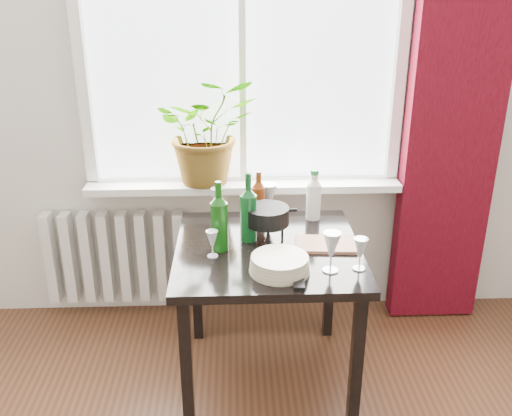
{
  "coord_description": "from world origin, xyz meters",
  "views": [
    {
      "loc": [
        -0.05,
        -0.81,
        1.91
      ],
      "look_at": [
        0.05,
        1.55,
        0.94
      ],
      "focal_mm": 40.0,
      "sensor_mm": 36.0,
      "label": 1
    }
  ],
  "objects_px": {
    "wineglass_front_left": "(212,244)",
    "fondue_pot": "(267,223)",
    "potted_plant": "(207,130)",
    "wine_bottle_right": "(248,207)",
    "wineglass_front_right": "(331,252)",
    "tv_remote": "(299,280)",
    "wine_bottle_left": "(219,216)",
    "cleaning_bottle": "(314,195)",
    "wineglass_back_left": "(217,202)",
    "wineglass_back_center": "(269,201)",
    "cutting_board": "(326,244)",
    "plate_stack": "(280,264)",
    "wineglass_far_right": "(360,254)",
    "bottle_amber": "(259,197)",
    "radiator": "(116,257)",
    "table": "(268,265)"
  },
  "relations": [
    {
      "from": "wineglass_front_left",
      "to": "plate_stack",
      "type": "height_order",
      "value": "wineglass_front_left"
    },
    {
      "from": "wineglass_front_left",
      "to": "fondue_pot",
      "type": "bearing_deg",
      "value": 35.17
    },
    {
      "from": "cleaning_bottle",
      "to": "wineglass_front_left",
      "type": "height_order",
      "value": "cleaning_bottle"
    },
    {
      "from": "plate_stack",
      "to": "cutting_board",
      "type": "height_order",
      "value": "plate_stack"
    },
    {
      "from": "bottle_amber",
      "to": "wineglass_far_right",
      "type": "bearing_deg",
      "value": -51.56
    },
    {
      "from": "cutting_board",
      "to": "potted_plant",
      "type": "bearing_deg",
      "value": 132.54
    },
    {
      "from": "wine_bottle_left",
      "to": "plate_stack",
      "type": "bearing_deg",
      "value": -40.9
    },
    {
      "from": "plate_stack",
      "to": "bottle_amber",
      "type": "bearing_deg",
      "value": 97.25
    },
    {
      "from": "radiator",
      "to": "wineglass_front_right",
      "type": "height_order",
      "value": "wineglass_front_right"
    },
    {
      "from": "wine_bottle_left",
      "to": "wine_bottle_right",
      "type": "height_order",
      "value": "wine_bottle_right"
    },
    {
      "from": "wineglass_far_right",
      "to": "wineglass_front_left",
      "type": "relative_size",
      "value": 1.16
    },
    {
      "from": "radiator",
      "to": "tv_remote",
      "type": "height_order",
      "value": "tv_remote"
    },
    {
      "from": "potted_plant",
      "to": "wineglass_far_right",
      "type": "xyz_separation_m",
      "value": [
        0.67,
        -0.84,
        -0.32
      ]
    },
    {
      "from": "wineglass_front_right",
      "to": "wineglass_back_center",
      "type": "bearing_deg",
      "value": 112.55
    },
    {
      "from": "potted_plant",
      "to": "wine_bottle_right",
      "type": "distance_m",
      "value": 0.61
    },
    {
      "from": "cleaning_bottle",
      "to": "wineglass_back_center",
      "type": "bearing_deg",
      "value": -179.05
    },
    {
      "from": "wine_bottle_right",
      "to": "table",
      "type": "bearing_deg",
      "value": -43.01
    },
    {
      "from": "wineglass_front_right",
      "to": "tv_remote",
      "type": "relative_size",
      "value": 1.21
    },
    {
      "from": "wineglass_front_left",
      "to": "plate_stack",
      "type": "xyz_separation_m",
      "value": [
        0.29,
        -0.15,
        -0.03
      ]
    },
    {
      "from": "wineglass_far_right",
      "to": "tv_remote",
      "type": "relative_size",
      "value": 0.98
    },
    {
      "from": "cleaning_bottle",
      "to": "cutting_board",
      "type": "bearing_deg",
      "value": -86.62
    },
    {
      "from": "fondue_pot",
      "to": "tv_remote",
      "type": "bearing_deg",
      "value": -97.37
    },
    {
      "from": "wineglass_back_center",
      "to": "wineglass_back_left",
      "type": "xyz_separation_m",
      "value": [
        -0.26,
        0.06,
        -0.02
      ]
    },
    {
      "from": "wine_bottle_left",
      "to": "wineglass_front_left",
      "type": "height_order",
      "value": "wine_bottle_left"
    },
    {
      "from": "wine_bottle_left",
      "to": "wine_bottle_right",
      "type": "distance_m",
      "value": 0.16
    },
    {
      "from": "table",
      "to": "cleaning_bottle",
      "type": "xyz_separation_m",
      "value": [
        0.25,
        0.32,
        0.22
      ]
    },
    {
      "from": "wineglass_back_left",
      "to": "wineglass_front_left",
      "type": "relative_size",
      "value": 1.21
    },
    {
      "from": "radiator",
      "to": "wine_bottle_right",
      "type": "relative_size",
      "value": 2.37
    },
    {
      "from": "cleaning_bottle",
      "to": "wineglass_far_right",
      "type": "xyz_separation_m",
      "value": [
        0.13,
        -0.55,
        -0.06
      ]
    },
    {
      "from": "potted_plant",
      "to": "wineglass_front_left",
      "type": "distance_m",
      "value": 0.78
    },
    {
      "from": "wineglass_front_left",
      "to": "fondue_pot",
      "type": "xyz_separation_m",
      "value": [
        0.25,
        0.18,
        0.02
      ]
    },
    {
      "from": "wineglass_back_center",
      "to": "cutting_board",
      "type": "height_order",
      "value": "wineglass_back_center"
    },
    {
      "from": "wine_bottle_left",
      "to": "tv_remote",
      "type": "distance_m",
      "value": 0.48
    },
    {
      "from": "plate_stack",
      "to": "cutting_board",
      "type": "xyz_separation_m",
      "value": [
        0.23,
        0.24,
        -0.03
      ]
    },
    {
      "from": "wine_bottle_left",
      "to": "cleaning_bottle",
      "type": "bearing_deg",
      "value": 35.39
    },
    {
      "from": "radiator",
      "to": "wineglass_back_left",
      "type": "height_order",
      "value": "wineglass_back_left"
    },
    {
      "from": "wineglass_back_left",
      "to": "fondue_pot",
      "type": "bearing_deg",
      "value": -49.43
    },
    {
      "from": "wineglass_back_center",
      "to": "bottle_amber",
      "type": "bearing_deg",
      "value": -147.19
    },
    {
      "from": "plate_stack",
      "to": "tv_remote",
      "type": "height_order",
      "value": "plate_stack"
    },
    {
      "from": "bottle_amber",
      "to": "plate_stack",
      "type": "bearing_deg",
      "value": -82.75
    },
    {
      "from": "wine_bottle_right",
      "to": "cutting_board",
      "type": "distance_m",
      "value": 0.4
    },
    {
      "from": "wine_bottle_left",
      "to": "fondue_pot",
      "type": "xyz_separation_m",
      "value": [
        0.22,
        0.1,
        -0.09
      ]
    },
    {
      "from": "bottle_amber",
      "to": "table",
      "type": "bearing_deg",
      "value": -83.94
    },
    {
      "from": "bottle_amber",
      "to": "wineglass_back_center",
      "type": "relative_size",
      "value": 1.4
    },
    {
      "from": "wineglass_back_center",
      "to": "fondue_pot",
      "type": "relative_size",
      "value": 0.83
    },
    {
      "from": "wineglass_front_right",
      "to": "wineglass_back_center",
      "type": "xyz_separation_m",
      "value": [
        -0.23,
        0.56,
        0.01
      ]
    },
    {
      "from": "wine_bottle_right",
      "to": "fondue_pot",
      "type": "height_order",
      "value": "wine_bottle_right"
    },
    {
      "from": "fondue_pot",
      "to": "cutting_board",
      "type": "distance_m",
      "value": 0.29
    },
    {
      "from": "wineglass_far_right",
      "to": "wineglass_back_left",
      "type": "relative_size",
      "value": 0.96
    },
    {
      "from": "fondue_pot",
      "to": "wine_bottle_right",
      "type": "bearing_deg",
      "value": 164.11
    }
  ]
}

